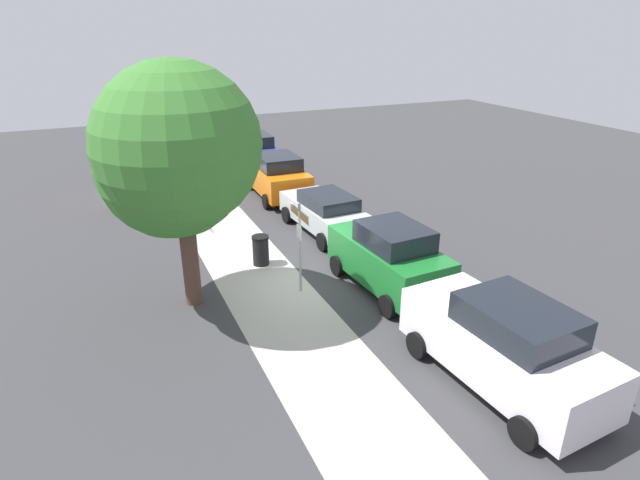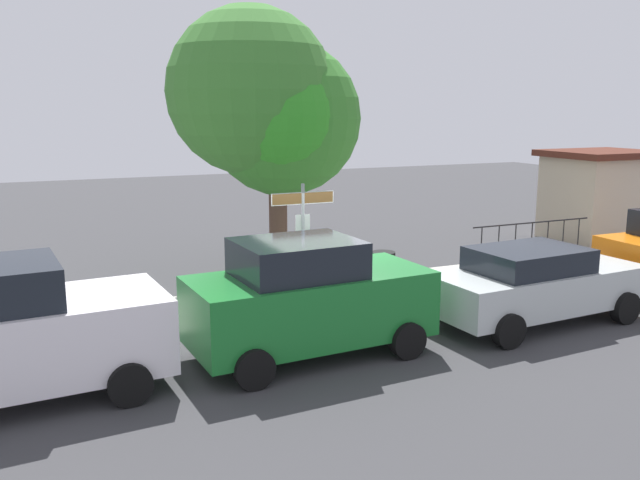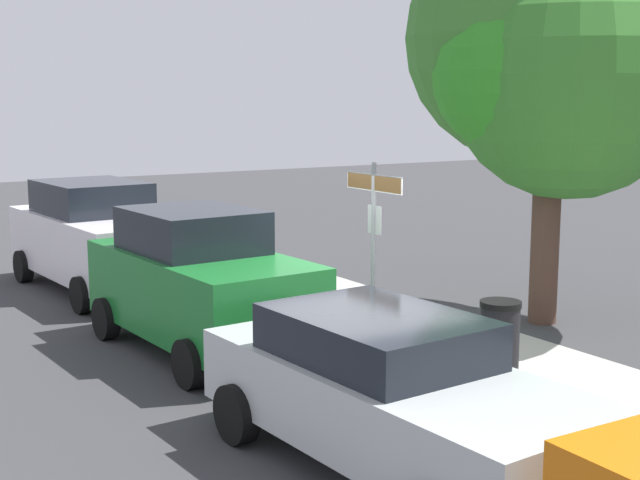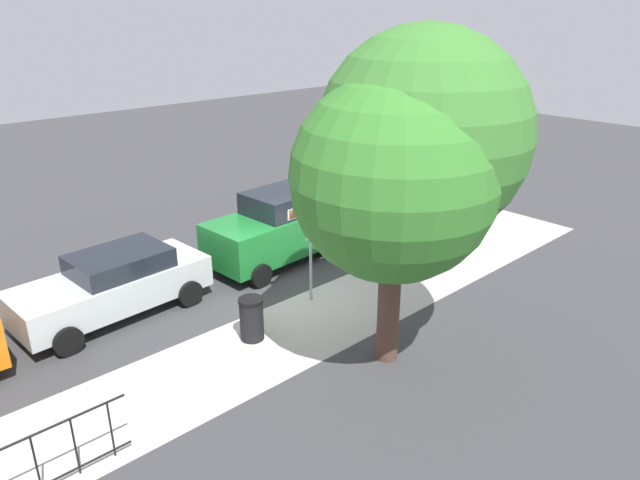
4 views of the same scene
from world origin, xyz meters
The scene contains 8 objects.
ground_plane centered at (0.00, 0.00, 0.00)m, with size 60.00×60.00×0.00m, color #38383A.
sidewalk_strip centered at (2.00, 1.30, 0.00)m, with size 24.00×2.60×0.00m, color #B1AEA5.
street_sign centered at (-0.33, 0.40, 1.88)m, with size 1.36×0.07×2.69m.
shade_tree centered at (-0.06, 3.49, 4.35)m, with size 4.77×4.06×6.60m.
car_white centered at (-6.05, -1.95, 1.03)m, with size 4.80×2.37×2.06m.
car_green centered at (-1.24, -2.00, 1.01)m, with size 4.20×2.20×2.04m.
car_silver centered at (3.55, -2.17, 0.80)m, with size 4.54×2.17×1.54m.
trash_bin centered at (1.85, 0.90, 0.49)m, with size 0.55×0.55×0.98m.
Camera 3 is at (10.01, -7.03, 3.58)m, focal length 48.80 mm.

